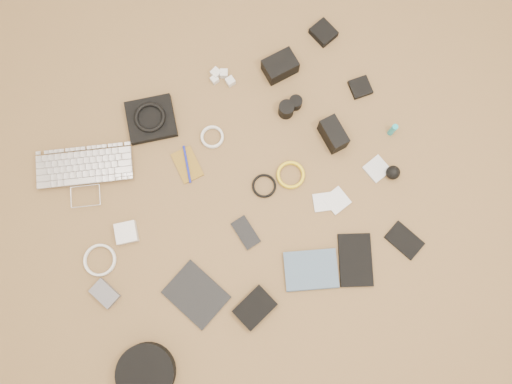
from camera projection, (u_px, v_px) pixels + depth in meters
name	position (u px, v px, depth m)	size (l,w,h in m)	color
room_shell	(214.00, 34.00, 0.72)	(4.04, 4.04, 2.58)	#8B6240
laptop	(86.00, 180.00, 1.94)	(0.37, 0.26, 0.03)	silver
headphone_pouch	(151.00, 119.00, 1.98)	(0.19, 0.17, 0.03)	black
headphones	(150.00, 117.00, 1.96)	(0.12, 0.12, 0.02)	black
charger_a	(216.00, 73.00, 2.02)	(0.03, 0.03, 0.03)	silver
charger_b	(215.00, 80.00, 2.02)	(0.03, 0.03, 0.03)	silver
charger_c	(224.00, 73.00, 2.02)	(0.03, 0.03, 0.03)	silver
charger_d	(230.00, 81.00, 2.01)	(0.03, 0.03, 0.03)	silver
dslr_camera	(280.00, 66.00, 2.00)	(0.13, 0.09, 0.07)	black
lens_pouch	(323.00, 33.00, 2.05)	(0.08, 0.09, 0.03)	black
notebook_olive	(187.00, 165.00, 1.96)	(0.09, 0.13, 0.01)	olive
pen_blue	(187.00, 164.00, 1.95)	(0.01, 0.01, 0.15)	#131B9D
cable_white_a	(212.00, 137.00, 1.98)	(0.09, 0.09, 0.01)	white
lens_a	(286.00, 109.00, 1.97)	(0.06, 0.06, 0.07)	black
lens_b	(295.00, 103.00, 1.99)	(0.05, 0.05, 0.05)	black
card_reader	(360.00, 87.00, 2.02)	(0.08, 0.08, 0.02)	black
power_brick	(126.00, 233.00, 1.90)	(0.08, 0.08, 0.03)	silver
cable_white_b	(100.00, 260.00, 1.89)	(0.12, 0.12, 0.01)	white
cable_black	(264.00, 186.00, 1.94)	(0.09, 0.09, 0.01)	black
cable_yellow	(291.00, 175.00, 1.95)	(0.11, 0.11, 0.01)	yellow
flash	(333.00, 134.00, 1.94)	(0.07, 0.12, 0.09)	black
lens_cleaner	(393.00, 130.00, 1.95)	(0.02, 0.02, 0.08)	#1AA0AE
battery_charger	(105.00, 293.00, 1.86)	(0.06, 0.10, 0.03)	#5E5D63
tablet	(196.00, 295.00, 1.87)	(0.16, 0.21, 0.01)	black
phone	(246.00, 233.00, 1.91)	(0.06, 0.12, 0.01)	black
filter_case_left	(323.00, 202.00, 1.93)	(0.07, 0.07, 0.01)	silver
filter_case_mid	(337.00, 201.00, 1.93)	(0.08, 0.08, 0.01)	silver
filter_case_right	(377.00, 169.00, 1.96)	(0.08, 0.08, 0.01)	silver
air_blower	(393.00, 173.00, 1.93)	(0.05, 0.05, 0.05)	black
headphone_case	(146.00, 373.00, 1.79)	(0.21, 0.21, 0.06)	black
drive_case	(255.00, 308.00, 1.85)	(0.14, 0.10, 0.04)	black
paperback	(313.00, 290.00, 1.86)	(0.15, 0.20, 0.02)	#465E76
notebook_black_a	(355.00, 260.00, 1.89)	(0.12, 0.20, 0.01)	black
notebook_black_b	(404.00, 240.00, 1.90)	(0.09, 0.13, 0.01)	black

